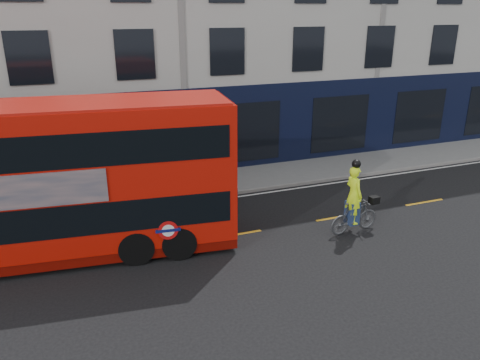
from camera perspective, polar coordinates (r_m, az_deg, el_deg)
ground at (r=14.82m, az=1.62°, el=-9.10°), size 120.00×120.00×0.00m
pavement at (r=20.41m, az=-5.35°, el=-0.60°), size 60.00×3.00×0.12m
kerb at (r=19.06m, az=-4.12°, el=-2.07°), size 60.00×0.12×0.13m
building_terrace at (r=25.39m, az=-10.16°, el=20.35°), size 50.00×10.07×15.00m
road_edge_line at (r=18.82m, az=-3.85°, el=-2.56°), size 58.00×0.10×0.01m
lane_dashes at (r=16.05m, az=-0.43°, el=-6.66°), size 58.00×0.12×0.01m
bus at (r=15.02m, az=-23.68°, el=-0.28°), size 11.98×3.97×4.75m
cyclist at (r=16.32m, az=13.75°, el=-3.37°), size 1.93×0.76×2.63m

